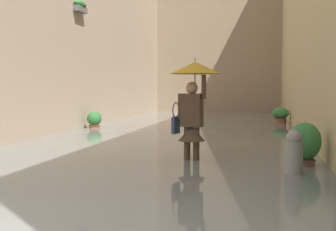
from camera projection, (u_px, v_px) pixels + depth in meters
name	position (u px, v px, depth m)	size (l,w,h in m)	color
ground_plane	(185.00, 136.00, 13.66)	(60.00, 60.00, 0.00)	gray
flood_water	(185.00, 133.00, 13.65)	(7.71, 27.33, 0.20)	slate
building_facade_far	(219.00, 22.00, 24.61)	(10.51, 1.80, 10.62)	gray
person_wading	(193.00, 95.00, 7.83)	(0.92, 0.92, 2.07)	#4C4233
potted_plant_near_right	(94.00, 121.00, 14.24)	(0.48, 0.48, 0.75)	#9E563D
potted_plant_near_left	(305.00, 146.00, 7.35)	(0.55, 0.55, 0.94)	brown
potted_plant_mid_left	(281.00, 116.00, 16.21)	(0.62, 0.62, 0.79)	brown
mooring_bollard	(294.00, 158.00, 6.64)	(0.28, 0.28, 0.88)	gray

